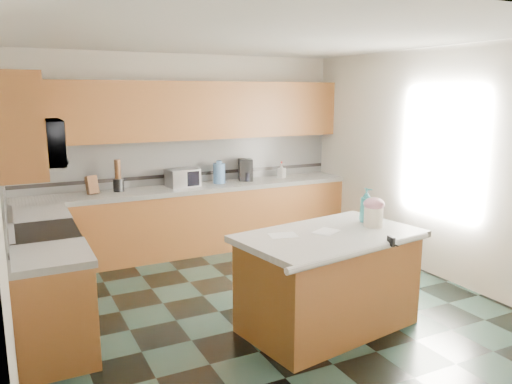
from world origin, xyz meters
TOP-DOWN VIEW (x-y plane):
  - floor at (0.00, 0.00)m, footprint 4.60×4.60m
  - ceiling at (0.00, 0.00)m, footprint 4.60×4.60m
  - wall_back at (0.00, 2.32)m, footprint 4.60×0.04m
  - wall_front at (0.00, -2.32)m, footprint 4.60×0.04m
  - wall_right at (2.32, 0.00)m, footprint 0.04×4.60m
  - back_base_cab at (0.00, 2.00)m, footprint 4.60×0.60m
  - back_countertop at (0.00, 2.00)m, footprint 4.60×0.64m
  - back_upper_cab at (0.00, 2.13)m, footprint 4.60×0.33m
  - back_backsplash at (0.00, 2.29)m, footprint 4.60×0.02m
  - back_accent_band at (0.00, 2.28)m, footprint 4.60×0.01m
  - left_base_cab_rear at (-2.00, 1.29)m, footprint 0.60×0.82m
  - left_counter_rear at (-2.00, 1.29)m, footprint 0.64×0.82m
  - left_base_cab_front at (-2.00, -0.24)m, footprint 0.60×0.72m
  - left_counter_front at (-2.00, -0.24)m, footprint 0.64×0.72m
  - left_backsplash at (-2.29, 0.55)m, footprint 0.02×2.30m
  - left_accent_band at (-2.28, 0.55)m, footprint 0.01×2.30m
  - left_upper_cab_rear at (-2.13, 1.42)m, footprint 0.33×1.09m
  - left_upper_cab_front at (-2.13, -0.24)m, footprint 0.33×0.72m
  - range_body at (-2.00, 0.50)m, footprint 0.60×0.76m
  - range_oven_door at (-1.71, 0.50)m, footprint 0.02×0.68m
  - range_cooktop at (-2.00, 0.50)m, footprint 0.62×0.78m
  - range_handle at (-1.68, 0.50)m, footprint 0.02×0.66m
  - range_backguard at (-2.26, 0.50)m, footprint 0.06×0.76m
  - microwave at (-2.00, 0.50)m, footprint 0.50×0.73m
  - island_base at (0.34, -0.77)m, footprint 1.66×1.11m
  - island_top at (0.34, -0.77)m, footprint 1.78×1.23m
  - island_bullnose at (0.34, -1.26)m, footprint 1.64×0.31m
  - treat_jar at (0.85, -0.76)m, footprint 0.23×0.23m
  - treat_jar_lid at (0.85, -0.76)m, footprint 0.20×0.20m
  - treat_jar_knob at (0.85, -0.76)m, footprint 0.06×0.02m
  - treat_jar_knob_end_l at (0.81, -0.76)m, footprint 0.03×0.03m
  - treat_jar_knob_end_r at (0.88, -0.76)m, footprint 0.03×0.03m
  - soap_bottle_island at (0.89, -0.59)m, footprint 0.15×0.15m
  - paper_sheet_a at (0.34, -0.72)m, footprint 0.30×0.27m
  - paper_sheet_b at (-0.08, -0.65)m, footprint 0.28×0.23m
  - clamp_body at (0.64, -1.24)m, footprint 0.04×0.09m
  - clamp_handle at (0.64, -1.30)m, footprint 0.01×0.06m
  - knife_block at (-1.31, 2.05)m, footprint 0.16×0.19m
  - utensil_crock at (-0.97, 2.08)m, footprint 0.14×0.14m
  - utensil_bundle at (-0.97, 2.08)m, footprint 0.08×0.08m
  - toaster_oven at (-0.11, 2.05)m, footprint 0.45×0.33m
  - toaster_oven_door at (-0.11, 1.92)m, footprint 0.38×0.01m
  - paper_towel at (0.47, 2.10)m, footprint 0.11×0.11m
  - paper_towel_base at (0.47, 2.10)m, footprint 0.17×0.17m
  - water_jug at (0.43, 2.06)m, footprint 0.17×0.17m
  - water_jug_neck at (0.43, 2.06)m, footprint 0.08×0.08m
  - coffee_maker at (0.85, 2.08)m, footprint 0.24×0.25m
  - coffee_carafe at (0.85, 2.03)m, footprint 0.13×0.13m
  - soap_bottle_back at (1.43, 2.05)m, footprint 0.13×0.14m
  - soap_back_cap at (1.43, 2.05)m, footprint 0.02×0.02m
  - window_light_proxy at (2.29, -0.20)m, footprint 0.02×1.40m

SIDE VIEW (x-z plane):
  - floor at x=0.00m, z-range 0.00..0.00m
  - range_oven_door at x=-1.71m, z-range 0.12..0.68m
  - back_base_cab at x=0.00m, z-range 0.00..0.86m
  - left_base_cab_rear at x=-2.00m, z-range 0.00..0.86m
  - left_base_cab_front at x=-2.00m, z-range 0.00..0.86m
  - island_base at x=0.34m, z-range 0.00..0.86m
  - range_body at x=-2.00m, z-range 0.00..0.88m
  - range_handle at x=-1.68m, z-range 0.77..0.79m
  - back_countertop at x=0.00m, z-range 0.86..0.92m
  - left_counter_rear at x=-2.00m, z-range 0.86..0.92m
  - left_counter_front at x=-2.00m, z-range 0.86..0.92m
  - island_top at x=0.34m, z-range 0.86..0.92m
  - island_bullnose at x=0.34m, z-range 0.86..0.92m
  - range_cooktop at x=-2.00m, z-range 0.88..0.92m
  - clamp_handle at x=0.64m, z-range 0.90..0.92m
  - paper_sheet_a at x=0.34m, z-range 0.92..0.92m
  - paper_sheet_b at x=-0.08m, z-range 0.92..0.92m
  - paper_towel_base at x=0.47m, z-range 0.92..0.93m
  - clamp_body at x=0.64m, z-range 0.89..0.97m
  - coffee_carafe at x=0.85m, z-range 0.92..1.05m
  - utensil_crock at x=-0.97m, z-range 0.92..1.09m
  - treat_jar at x=0.85m, z-range 0.92..1.11m
  - range_backguard at x=-2.26m, z-range 0.93..1.11m
  - soap_bottle_back at x=1.43m, z-range 0.92..1.14m
  - knife_block at x=-1.31m, z-range 0.91..1.16m
  - back_accent_band at x=0.00m, z-range 1.02..1.06m
  - left_accent_band at x=-2.28m, z-range 1.02..1.06m
  - toaster_oven at x=-0.11m, z-range 0.92..1.16m
  - toaster_oven_door at x=-0.11m, z-range 0.94..1.14m
  - paper_towel at x=0.47m, z-range 0.92..1.17m
  - water_jug at x=0.43m, z-range 0.92..1.20m
  - coffee_maker at x=0.85m, z-range 0.92..1.24m
  - soap_bottle_island at x=0.89m, z-range 0.92..1.26m
  - treat_jar_lid at x=0.85m, z-range 1.08..1.20m
  - soap_back_cap at x=1.43m, z-range 1.14..1.17m
  - treat_jar_knob at x=0.85m, z-range 1.17..1.19m
  - treat_jar_knob_end_l at x=0.81m, z-range 1.17..1.20m
  - treat_jar_knob_end_r at x=0.88m, z-range 1.17..1.20m
  - utensil_bundle at x=-0.97m, z-range 1.09..1.34m
  - water_jug_neck at x=0.43m, z-range 1.20..1.24m
  - back_backsplash at x=0.00m, z-range 0.92..1.55m
  - left_backsplash at x=-2.29m, z-range 0.92..1.55m
  - wall_back at x=0.00m, z-range 0.00..2.70m
  - wall_front at x=0.00m, z-range 0.00..2.70m
  - wall_right at x=2.32m, z-range 0.00..2.70m
  - window_light_proxy at x=2.29m, z-range 0.95..2.05m
  - microwave at x=-2.00m, z-range 1.53..1.94m
  - back_upper_cab at x=0.00m, z-range 1.55..2.33m
  - left_upper_cab_rear at x=-2.13m, z-range 1.55..2.33m
  - left_upper_cab_front at x=-2.13m, z-range 1.55..2.33m
  - ceiling at x=0.00m, z-range 2.70..2.70m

